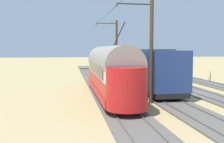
% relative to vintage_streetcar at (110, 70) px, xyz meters
% --- Properties ---
extents(ground_plane, '(220.00, 220.00, 0.00)m').
position_rel_vintage_streetcar_xyz_m(ground_plane, '(-6.32, -0.29, -2.25)').
color(ground_plane, tan).
extents(track_adjacent_siding, '(2.80, 80.00, 0.18)m').
position_rel_vintage_streetcar_xyz_m(track_adjacent_siding, '(-8.43, -0.61, -2.20)').
color(track_adjacent_siding, '#56514C').
rests_on(track_adjacent_siding, ground).
extents(track_third_siding, '(2.80, 80.00, 0.18)m').
position_rel_vintage_streetcar_xyz_m(track_third_siding, '(-4.22, -0.61, -2.20)').
color(track_third_siding, '#56514C').
rests_on(track_third_siding, ground).
extents(track_outer_siding, '(2.80, 80.00, 0.18)m').
position_rel_vintage_streetcar_xyz_m(track_outer_siding, '(0.00, -0.61, -2.20)').
color(track_outer_siding, '#56514C').
rests_on(track_outer_siding, ground).
extents(vintage_streetcar, '(2.65, 15.78, 5.53)m').
position_rel_vintage_streetcar_xyz_m(vintage_streetcar, '(0.00, 0.00, 0.00)').
color(vintage_streetcar, red).
rests_on(vintage_streetcar, ground).
extents(coach_adjacent, '(2.96, 11.28, 3.85)m').
position_rel_vintage_streetcar_xyz_m(coach_adjacent, '(-4.21, -2.00, -0.09)').
color(coach_adjacent, navy).
rests_on(coach_adjacent, ground).
extents(catenary_pole_foreground, '(2.83, 0.28, 7.67)m').
position_rel_vintage_streetcar_xyz_m(catenary_pole_foreground, '(-2.54, -11.25, 1.75)').
color(catenary_pole_foreground, '#423323').
rests_on(catenary_pole_foreground, ground).
extents(catenary_pole_mid_near, '(2.83, 0.28, 7.67)m').
position_rel_vintage_streetcar_xyz_m(catenary_pole_mid_near, '(-2.54, 3.16, 1.75)').
color(catenary_pole_mid_near, '#423323').
rests_on(catenary_pole_mid_near, ground).
extents(overhead_wire_run, '(2.62, 18.41, 0.18)m').
position_rel_vintage_streetcar_xyz_m(overhead_wire_run, '(-0.11, -4.65, 4.88)').
color(overhead_wire_run, black).
rests_on(overhead_wire_run, ground).
extents(switch_stand, '(0.50, 0.30, 1.24)m').
position_rel_vintage_streetcar_xyz_m(switch_stand, '(-13.98, -8.44, -1.55)').
color(switch_stand, black).
rests_on(switch_stand, ground).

